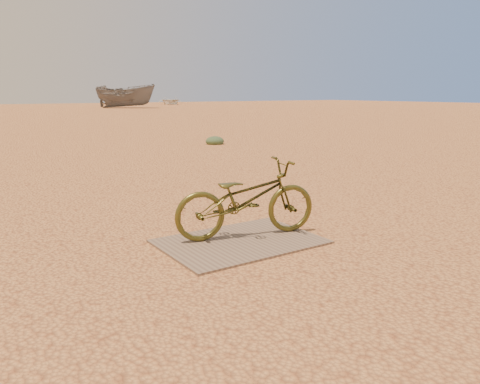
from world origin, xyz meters
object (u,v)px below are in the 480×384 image
bicycle (246,199)px  boat_mid_right (126,96)px  plywood_board (240,242)px  boat_far_right (170,101)px

bicycle → boat_mid_right: 40.92m
plywood_board → boat_mid_right: boat_mid_right is taller
boat_mid_right → boat_far_right: (8.97, 9.37, -0.65)m
boat_mid_right → boat_far_right: 12.99m
bicycle → boat_mid_right: boat_mid_right is taller
plywood_board → boat_mid_right: size_ratio=0.27×
plywood_board → bicycle: (0.14, 0.10, 0.40)m
bicycle → boat_far_right: bearing=-11.3°
plywood_board → boat_mid_right: bearing=71.3°
boat_far_right → plywood_board: bearing=-90.2°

